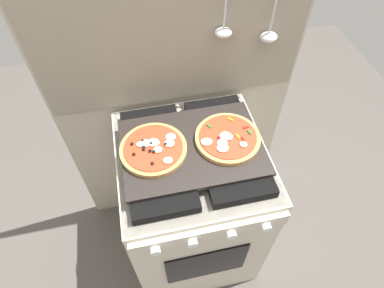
{
  "coord_description": "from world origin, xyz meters",
  "views": [
    {
      "loc": [
        -0.16,
        -0.75,
        1.88
      ],
      "look_at": [
        0.0,
        0.0,
        0.93
      ],
      "focal_mm": 30.06,
      "sensor_mm": 36.0,
      "label": 1
    }
  ],
  "objects": [
    {
      "name": "kitchen_backsplash",
      "position": [
        0.0,
        0.33,
        0.79
      ],
      "size": [
        1.1,
        0.09,
        1.55
      ],
      "color": "#B2A893",
      "rests_on": "ground_plane"
    },
    {
      "name": "stove",
      "position": [
        -0.0,
        -0.0,
        0.45
      ],
      "size": [
        0.6,
        0.64,
        0.9
      ],
      "color": "beige",
      "rests_on": "ground_plane"
    },
    {
      "name": "baking_tray",
      "position": [
        0.0,
        0.0,
        0.91
      ],
      "size": [
        0.54,
        0.38,
        0.02
      ],
      "primitive_type": "cube",
      "color": "black",
      "rests_on": "stove"
    },
    {
      "name": "pizza_right",
      "position": [
        0.14,
        -0.0,
        0.93
      ],
      "size": [
        0.25,
        0.25,
        0.03
      ],
      "color": "tan",
      "rests_on": "baking_tray"
    },
    {
      "name": "ground_plane",
      "position": [
        0.0,
        0.0,
        0.0
      ],
      "size": [
        4.0,
        4.0,
        0.0
      ],
      "primitive_type": "plane",
      "color": "#4C4742"
    },
    {
      "name": "pizza_left",
      "position": [
        -0.15,
        0.01,
        0.93
      ],
      "size": [
        0.25,
        0.25,
        0.03
      ],
      "color": "#C18947",
      "rests_on": "baking_tray"
    }
  ]
}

